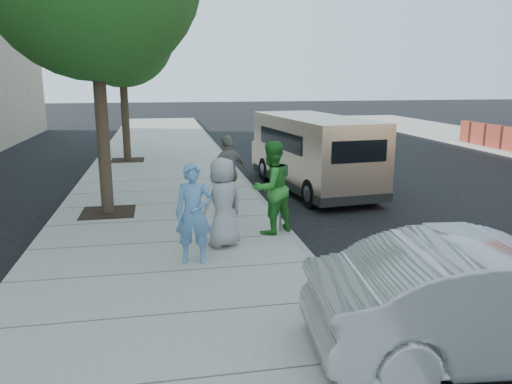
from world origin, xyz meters
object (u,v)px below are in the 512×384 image
(person_green_shirt, at_px, (271,188))
(parking_meter, at_px, (281,183))
(tree_far, at_px, (121,28))
(person_officer, at_px, (194,214))
(person_striped_polo, at_px, (229,172))
(van, at_px, (312,151))
(sedan, at_px, (500,301))
(person_gray_shirt, at_px, (223,202))

(person_green_shirt, bearing_deg, parking_meter, 163.12)
(parking_meter, bearing_deg, tree_far, 126.66)
(person_officer, bearing_deg, person_green_shirt, 48.43)
(person_officer, height_order, person_striped_polo, person_striped_polo)
(parking_meter, distance_m, person_green_shirt, 0.21)
(van, distance_m, sedan, 9.00)
(sedan, bearing_deg, parking_meter, 21.77)
(person_gray_shirt, bearing_deg, tree_far, -103.06)
(tree_far, bearing_deg, person_gray_shirt, -77.72)
(tree_far, bearing_deg, person_officer, -81.34)
(van, relative_size, person_gray_shirt, 3.58)
(sedan, bearing_deg, person_gray_shirt, 38.21)
(sedan, relative_size, person_green_shirt, 2.36)
(parking_meter, height_order, person_green_shirt, person_green_shirt)
(person_officer, bearing_deg, person_gray_shirt, 59.88)
(person_officer, bearing_deg, van, 64.53)
(person_officer, relative_size, person_green_shirt, 0.91)
(person_green_shirt, xyz_separation_m, person_striped_polo, (-0.58, 1.99, -0.05))
(tree_far, relative_size, person_officer, 3.88)
(tree_far, xyz_separation_m, sedan, (4.91, -14.50, -4.17))
(person_green_shirt, height_order, person_striped_polo, person_green_shirt)
(van, distance_m, person_officer, 6.74)
(van, xyz_separation_m, person_striped_polo, (-2.71, -2.25, -0.10))
(van, height_order, sedan, van)
(tree_far, distance_m, person_striped_polo, 9.11)
(person_striped_polo, bearing_deg, person_officer, 44.50)
(parking_meter, xyz_separation_m, sedan, (1.40, -4.77, -0.42))
(person_gray_shirt, xyz_separation_m, person_striped_polo, (0.46, 2.63, 0.05))
(sedan, height_order, person_gray_shirt, person_gray_shirt)
(van, bearing_deg, tree_far, 127.70)
(tree_far, bearing_deg, person_green_shirt, -71.31)
(person_gray_shirt, bearing_deg, person_green_shirt, -173.85)
(person_green_shirt, relative_size, person_striped_polo, 1.05)
(parking_meter, height_order, sedan, parking_meter)
(parking_meter, relative_size, sedan, 0.32)
(parking_meter, xyz_separation_m, person_officer, (-1.81, -1.40, -0.15))
(van, bearing_deg, sedan, -100.27)
(parking_meter, distance_m, sedan, 4.99)
(person_green_shirt, bearing_deg, sedan, 80.11)
(person_green_shirt, distance_m, person_gray_shirt, 1.22)
(sedan, relative_size, person_striped_polo, 2.48)
(person_green_shirt, distance_m, person_striped_polo, 2.07)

